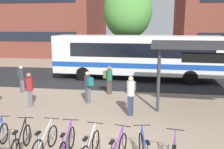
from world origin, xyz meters
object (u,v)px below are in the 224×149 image
parked_bicycle_black_2 (21,142)px  transit_shelter (216,47)px  commuter_olive_pack_0 (109,78)px  street_tree_1 (128,11)px  commuter_teal_pack_3 (88,85)px  parked_bicycle_silver_5 (90,148)px  commuter_teal_pack_4 (21,77)px  commuter_grey_pack_2 (131,93)px  parked_bicycle_silver_3 (45,142)px  commuter_navy_pack_1 (30,87)px  parked_bicycle_purple_4 (67,144)px  city_bus (135,55)px

parked_bicycle_black_2 → transit_shelter: 9.29m
commuter_olive_pack_0 → street_tree_1: size_ratio=0.22×
parked_bicycle_black_2 → street_tree_1: bearing=-16.8°
commuter_teal_pack_3 → street_tree_1: bearing=-51.8°
parked_bicycle_silver_5 → commuter_teal_pack_4: commuter_teal_pack_4 is taller
commuter_teal_pack_3 → commuter_teal_pack_4: commuter_teal_pack_3 is taller
street_tree_1 → commuter_grey_pack_2: bearing=-84.4°
parked_bicycle_black_2 → commuter_olive_pack_0: commuter_olive_pack_0 is taller
parked_bicycle_silver_3 → commuter_olive_pack_0: 6.96m
parked_bicycle_black_2 → commuter_grey_pack_2: 4.95m
transit_shelter → commuter_teal_pack_4: size_ratio=3.80×
commuter_navy_pack_1 → commuter_grey_pack_2: commuter_grey_pack_2 is taller
commuter_teal_pack_3 → street_tree_1: street_tree_1 is taller
parked_bicycle_black_2 → transit_shelter: bearing=-61.0°
parked_bicycle_black_2 → commuter_navy_pack_1: size_ratio=1.01×
parked_bicycle_purple_4 → city_bus: bearing=-10.4°
commuter_grey_pack_2 → parked_bicycle_black_2: bearing=-27.0°
parked_bicycle_purple_4 → street_tree_1: size_ratio=0.23×
commuter_olive_pack_0 → commuter_grey_pack_2: size_ratio=0.93×
parked_bicycle_silver_5 → commuter_grey_pack_2: (0.92, 3.86, 0.64)m
parked_bicycle_silver_3 → commuter_navy_pack_1: commuter_navy_pack_1 is taller
city_bus → street_tree_1: bearing=-75.4°
commuter_olive_pack_0 → commuter_teal_pack_4: size_ratio=1.02×
commuter_teal_pack_3 → city_bus: bearing=-64.4°
parked_bicycle_silver_5 → commuter_grey_pack_2: commuter_grey_pack_2 is taller
parked_bicycle_silver_5 → commuter_olive_pack_0: size_ratio=1.04×
commuter_grey_pack_2 → commuter_teal_pack_4: commuter_grey_pack_2 is taller
city_bus → street_tree_1: street_tree_1 is taller
city_bus → commuter_teal_pack_4: size_ratio=7.47×
transit_shelter → commuter_grey_pack_2: transit_shelter is taller
commuter_teal_pack_4 → street_tree_1: bearing=104.3°
street_tree_1 → commuter_teal_pack_4: bearing=-122.7°
parked_bicycle_silver_5 → commuter_navy_pack_1: commuter_navy_pack_1 is taller
parked_bicycle_black_2 → street_tree_1: size_ratio=0.22×
commuter_teal_pack_3 → parked_bicycle_silver_3: bearing=133.4°
parked_bicycle_purple_4 → parked_bicycle_silver_5: same height
parked_bicycle_purple_4 → commuter_teal_pack_3: size_ratio=1.04×
transit_shelter → commuter_teal_pack_4: transit_shelter is taller
parked_bicycle_black_2 → parked_bicycle_silver_3: same height
transit_shelter → city_bus: bearing=127.8°
commuter_grey_pack_2 → commuter_teal_pack_4: bearing=-99.8°
city_bus → parked_bicycle_purple_4: size_ratio=7.01×
parked_bicycle_black_2 → commuter_navy_pack_1: commuter_navy_pack_1 is taller
parked_bicycle_purple_4 → commuter_teal_pack_3: commuter_teal_pack_3 is taller
commuter_grey_pack_2 → commuter_teal_pack_3: 2.65m
parked_bicycle_silver_3 → commuter_navy_pack_1: bearing=34.8°
parked_bicycle_silver_5 → commuter_teal_pack_4: size_ratio=1.06×
transit_shelter → commuter_navy_pack_1: (-8.84, -1.31, -1.97)m
parked_bicycle_silver_3 → commuter_olive_pack_0: size_ratio=1.04×
commuter_navy_pack_1 → commuter_teal_pack_3: 2.86m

